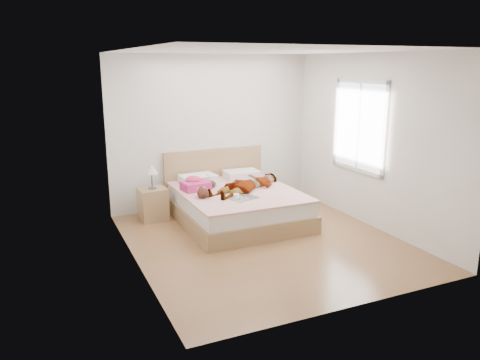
{
  "coord_description": "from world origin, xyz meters",
  "views": [
    {
      "loc": [
        -2.85,
        -5.5,
        2.45
      ],
      "look_at": [
        0.0,
        0.85,
        0.7
      ],
      "focal_mm": 35.0,
      "sensor_mm": 36.0,
      "label": 1
    }
  ],
  "objects_px": {
    "bed": "(235,203)",
    "phone": "(209,176)",
    "woman": "(247,182)",
    "coffee_mug": "(236,197)",
    "plush_toy": "(203,193)",
    "magazine": "(245,198)",
    "towel": "(195,184)",
    "nightstand": "(153,202)"
  },
  "relations": [
    {
      "from": "bed",
      "to": "nightstand",
      "type": "distance_m",
      "value": 1.31
    },
    {
      "from": "phone",
      "to": "bed",
      "type": "xyz_separation_m",
      "value": [
        0.32,
        -0.34,
        -0.41
      ]
    },
    {
      "from": "bed",
      "to": "towel",
      "type": "height_order",
      "value": "bed"
    },
    {
      "from": "magazine",
      "to": "plush_toy",
      "type": "bearing_deg",
      "value": 151.8
    },
    {
      "from": "phone",
      "to": "coffee_mug",
      "type": "relative_size",
      "value": 0.76
    },
    {
      "from": "bed",
      "to": "coffee_mug",
      "type": "relative_size",
      "value": 17.24
    },
    {
      "from": "bed",
      "to": "magazine",
      "type": "height_order",
      "value": "bed"
    },
    {
      "from": "woman",
      "to": "plush_toy",
      "type": "relative_size",
      "value": 5.43
    },
    {
      "from": "woman",
      "to": "coffee_mug",
      "type": "relative_size",
      "value": 12.45
    },
    {
      "from": "phone",
      "to": "plush_toy",
      "type": "xyz_separation_m",
      "value": [
        -0.32,
        -0.59,
        -0.1
      ]
    },
    {
      "from": "phone",
      "to": "bed",
      "type": "height_order",
      "value": "bed"
    },
    {
      "from": "nightstand",
      "to": "coffee_mug",
      "type": "bearing_deg",
      "value": -48.67
    },
    {
      "from": "phone",
      "to": "bed",
      "type": "distance_m",
      "value": 0.62
    },
    {
      "from": "phone",
      "to": "nightstand",
      "type": "relative_size",
      "value": 0.1
    },
    {
      "from": "towel",
      "to": "magazine",
      "type": "bearing_deg",
      "value": -55.9
    },
    {
      "from": "phone",
      "to": "nightstand",
      "type": "bearing_deg",
      "value": 140.7
    },
    {
      "from": "phone",
      "to": "plush_toy",
      "type": "distance_m",
      "value": 0.67
    },
    {
      "from": "plush_toy",
      "to": "nightstand",
      "type": "xyz_separation_m",
      "value": [
        -0.56,
        0.79,
        -0.29
      ]
    },
    {
      "from": "towel",
      "to": "nightstand",
      "type": "relative_size",
      "value": 0.49
    },
    {
      "from": "towel",
      "to": "coffee_mug",
      "type": "xyz_separation_m",
      "value": [
        0.37,
        -0.77,
        -0.04
      ]
    },
    {
      "from": "magazine",
      "to": "plush_toy",
      "type": "height_order",
      "value": "plush_toy"
    },
    {
      "from": "bed",
      "to": "coffee_mug",
      "type": "bearing_deg",
      "value": -112.11
    },
    {
      "from": "woman",
      "to": "towel",
      "type": "height_order",
      "value": "towel"
    },
    {
      "from": "phone",
      "to": "bed",
      "type": "bearing_deg",
      "value": -73.6
    },
    {
      "from": "bed",
      "to": "nightstand",
      "type": "height_order",
      "value": "bed"
    },
    {
      "from": "towel",
      "to": "nightstand",
      "type": "height_order",
      "value": "nightstand"
    },
    {
      "from": "magazine",
      "to": "plush_toy",
      "type": "relative_size",
      "value": 1.71
    },
    {
      "from": "nightstand",
      "to": "bed",
      "type": "bearing_deg",
      "value": -24.52
    },
    {
      "from": "woman",
      "to": "magazine",
      "type": "relative_size",
      "value": 3.18
    },
    {
      "from": "coffee_mug",
      "to": "nightstand",
      "type": "height_order",
      "value": "nightstand"
    },
    {
      "from": "bed",
      "to": "phone",
      "type": "bearing_deg",
      "value": 132.71
    },
    {
      "from": "phone",
      "to": "plush_toy",
      "type": "bearing_deg",
      "value": -144.59
    },
    {
      "from": "woman",
      "to": "coffee_mug",
      "type": "height_order",
      "value": "woman"
    },
    {
      "from": "woman",
      "to": "magazine",
      "type": "xyz_separation_m",
      "value": [
        -0.26,
        -0.48,
        -0.09
      ]
    },
    {
      "from": "woman",
      "to": "coffee_mug",
      "type": "bearing_deg",
      "value": -65.7
    },
    {
      "from": "phone",
      "to": "towel",
      "type": "relative_size",
      "value": 0.21
    },
    {
      "from": "phone",
      "to": "nightstand",
      "type": "height_order",
      "value": "nightstand"
    },
    {
      "from": "plush_toy",
      "to": "magazine",
      "type": "bearing_deg",
      "value": -28.2
    },
    {
      "from": "woman",
      "to": "phone",
      "type": "height_order",
      "value": "woman"
    },
    {
      "from": "magazine",
      "to": "coffee_mug",
      "type": "bearing_deg",
      "value": -173.36
    },
    {
      "from": "plush_toy",
      "to": "nightstand",
      "type": "height_order",
      "value": "nightstand"
    },
    {
      "from": "woman",
      "to": "bed",
      "type": "height_order",
      "value": "bed"
    }
  ]
}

